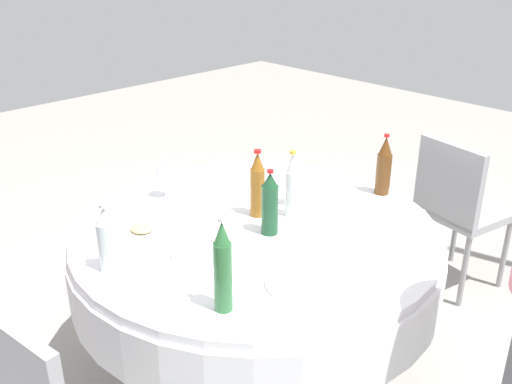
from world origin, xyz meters
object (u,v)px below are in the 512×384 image
at_px(bottle_brown_inner, 384,167).
at_px(bottle_dark_green_far, 270,204).
at_px(bottle_clear_front, 292,186).
at_px(wine_glass_south, 296,184).
at_px(plate_right, 203,252).
at_px(bottle_clear_south, 107,240).
at_px(dining_table, 256,257).
at_px(chair_mid, 458,203).
at_px(bottle_green_left, 223,268).
at_px(plate_west, 301,282).
at_px(bottle_amber_near, 257,185).
at_px(plate_north, 142,231).
at_px(wine_glass_inner, 164,175).

bearing_deg(bottle_brown_inner, bottle_dark_green_far, 82.18).
bearing_deg(bottle_dark_green_far, bottle_clear_front, -75.18).
distance_m(wine_glass_south, plate_right, 0.58).
bearing_deg(bottle_clear_south, wine_glass_south, -96.90).
relative_size(dining_table, chair_mid, 1.75).
bearing_deg(chair_mid, bottle_brown_inner, -86.84).
distance_m(bottle_green_left, plate_right, 0.39).
height_order(plate_west, plate_right, same).
bearing_deg(dining_table, bottle_clear_south, 77.91).
xyz_separation_m(bottle_clear_south, plate_right, (-0.15, -0.31, -0.11)).
bearing_deg(bottle_clear_front, plate_right, 89.07).
distance_m(dining_table, bottle_dark_green_far, 0.28).
height_order(bottle_dark_green_far, chair_mid, bottle_dark_green_far).
xyz_separation_m(bottle_amber_near, plate_north, (0.20, 0.45, -0.13)).
bearing_deg(plate_west, bottle_brown_inner, -73.55).
xyz_separation_m(bottle_amber_near, bottle_green_left, (-0.41, 0.55, 0.01)).
xyz_separation_m(bottle_clear_front, bottle_amber_near, (0.10, 0.10, 0.00)).
xyz_separation_m(dining_table, bottle_green_left, (-0.34, 0.47, 0.30)).
xyz_separation_m(dining_table, bottle_amber_near, (0.07, -0.08, 0.28)).
relative_size(plate_right, chair_mid, 0.28).
distance_m(bottle_clear_front, plate_right, 0.49).
relative_size(plate_north, plate_west, 0.85).
bearing_deg(bottle_dark_green_far, wine_glass_inner, 8.67).
bearing_deg(bottle_clear_front, bottle_amber_near, 45.44).
xyz_separation_m(bottle_green_left, chair_mid, (0.08, -1.73, -0.37)).
height_order(dining_table, plate_west, plate_west).
height_order(bottle_dark_green_far, plate_right, bottle_dark_green_far).
distance_m(dining_table, wine_glass_inner, 0.57).
relative_size(dining_table, bottle_clear_front, 5.23).
distance_m(plate_north, chair_mid, 1.73).
height_order(dining_table, wine_glass_south, wine_glass_south).
xyz_separation_m(bottle_dark_green_far, bottle_green_left, (-0.26, 0.47, 0.03)).
bearing_deg(bottle_dark_green_far, bottle_green_left, 118.71).
height_order(bottle_dark_green_far, bottle_brown_inner, bottle_brown_inner).
xyz_separation_m(wine_glass_south, plate_right, (-0.05, 0.57, -0.09)).
bearing_deg(wine_glass_inner, chair_mid, -119.27).
relative_size(wine_glass_south, plate_right, 0.57).
height_order(wine_glass_south, plate_right, wine_glass_south).
relative_size(bottle_clear_south, plate_north, 1.19).
relative_size(bottle_clear_south, wine_glass_inner, 1.73).
xyz_separation_m(bottle_dark_green_far, chair_mid, (-0.18, -1.26, -0.35)).
xyz_separation_m(plate_north, plate_right, (-0.29, -0.07, -0.00)).
relative_size(plate_west, plate_right, 1.04).
distance_m(bottle_green_left, plate_north, 0.63).
bearing_deg(bottle_green_left, chair_mid, -87.41).
height_order(bottle_dark_green_far, plate_west, bottle_dark_green_far).
bearing_deg(bottle_clear_south, plate_west, -142.51).
bearing_deg(bottle_green_left, plate_north, -9.41).
distance_m(bottle_dark_green_far, chair_mid, 1.32).
xyz_separation_m(bottle_amber_near, bottle_clear_south, (0.06, 0.68, -0.02)).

